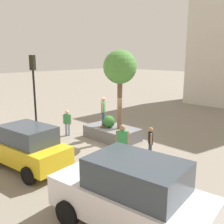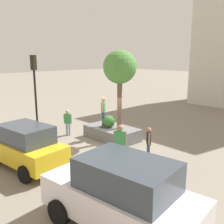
% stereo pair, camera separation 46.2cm
% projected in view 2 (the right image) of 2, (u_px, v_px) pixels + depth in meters
% --- Properties ---
extents(ground_plane, '(120.00, 120.00, 0.00)m').
position_uv_depth(ground_plane, '(109.00, 140.00, 15.04)').
color(ground_plane, gray).
extents(planter_ledge, '(3.14, 1.82, 0.71)m').
position_uv_depth(planter_ledge, '(112.00, 133.00, 15.23)').
color(planter_ledge, slate).
rests_on(planter_ledge, ground).
extents(plaza_tree, '(1.84, 1.84, 4.39)m').
position_uv_depth(plaza_tree, '(120.00, 68.00, 14.14)').
color(plaza_tree, brown).
rests_on(plaza_tree, planter_ledge).
extents(boxwood_shrub, '(0.71, 0.71, 0.71)m').
position_uv_depth(boxwood_shrub, '(109.00, 122.00, 15.00)').
color(boxwood_shrub, '#2D6628').
rests_on(boxwood_shrub, planter_ledge).
extents(skateboard, '(0.60, 0.79, 0.07)m').
position_uv_depth(skateboard, '(104.00, 125.00, 15.35)').
color(skateboard, brown).
rests_on(skateboard, planter_ledge).
extents(skateboarder, '(0.42, 0.47, 1.67)m').
position_uv_depth(skateboarder, '(103.00, 109.00, 15.14)').
color(skateboarder, navy).
rests_on(skateboarder, skateboard).
extents(police_car, '(4.81, 2.64, 2.14)m').
position_uv_depth(police_car, '(122.00, 195.00, 7.13)').
color(police_car, white).
rests_on(police_car, ground).
extents(taxi_cab, '(4.33, 2.38, 1.92)m').
position_uv_depth(taxi_cab, '(25.00, 146.00, 11.28)').
color(taxi_cab, gold).
rests_on(taxi_cab, ground).
extents(traffic_light_corner, '(0.34, 0.37, 4.83)m').
position_uv_depth(traffic_light_corner, '(35.00, 82.00, 15.10)').
color(traffic_light_corner, black).
rests_on(traffic_light_corner, ground).
extents(passerby_with_bag, '(0.41, 0.41, 1.53)m').
position_uv_depth(passerby_with_bag, '(149.00, 141.00, 12.20)').
color(passerby_with_bag, navy).
rests_on(passerby_with_bag, ground).
extents(pedestrian_crossing, '(0.45, 0.40, 1.58)m').
position_uv_depth(pedestrian_crossing, '(68.00, 121.00, 15.81)').
color(pedestrian_crossing, '#8C9EB7').
rests_on(pedestrian_crossing, ground).
extents(bystander_watching, '(0.52, 0.44, 1.78)m').
position_uv_depth(bystander_watching, '(120.00, 141.00, 11.74)').
color(bystander_watching, '#847056').
rests_on(bystander_watching, ground).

